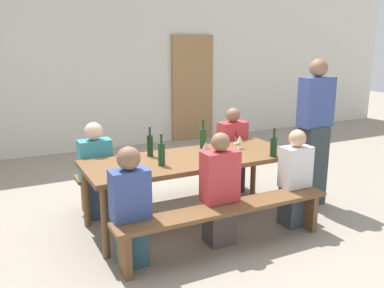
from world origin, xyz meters
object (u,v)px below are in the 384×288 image
Objects in this scene: seated_guest_near_0 at (130,209)px; seated_guest_far_0 at (96,173)px; bench_far at (166,172)px; seated_guest_far_1 at (232,153)px; wine_bottle_1 at (203,138)px; wine_glass_1 at (240,139)px; tasting_table at (192,163)px; seated_guest_near_1 at (220,192)px; standing_host at (314,136)px; seated_guest_near_2 at (295,181)px; wine_bottle_3 at (150,145)px; bench_near at (227,215)px; wine_glass_2 at (205,146)px; wine_bottle_0 at (162,154)px; wooden_door at (193,88)px; wine_bottle_2 at (274,146)px; wine_glass_0 at (236,134)px.

seated_guest_far_0 is at bearing 0.59° from seated_guest_near_0.
seated_guest_far_1 is (0.90, -0.15, 0.18)m from bench_far.
wine_bottle_1 is 0.44m from wine_glass_1.
tasting_table is 2.06× the size of seated_guest_far_1.
bench_far is 1.64m from seated_guest_near_0.
seated_guest_near_1 is (-0.67, -0.68, -0.32)m from wine_glass_1.
standing_host reaches higher than seated_guest_near_0.
seated_guest_near_2 is (0.95, -0.60, -0.17)m from tasting_table.
wine_bottle_3 is 0.28× the size of seated_guest_far_1.
seated_guest_near_0 reaches higher than wine_glass_1.
bench_far is 6.67× the size of wine_bottle_1.
standing_host reaches higher than seated_guest_far_0.
wine_bottle_1 reaches higher than bench_near.
bench_near is 0.93m from wine_glass_2.
seated_guest_near_0 is at bearing 9.39° from standing_host.
seated_guest_near_1 reaches higher than wine_bottle_0.
wooden_door is 1.94× the size of seated_guest_near_2.
wine_bottle_2 is at bearing 29.50° from seated_guest_near_2.
wine_glass_1 is at bearing -17.17° from standing_host.
wine_bottle_3 is at bearing 25.27° from seated_guest_near_1.
seated_guest_far_0 is (-0.93, 0.60, -0.15)m from tasting_table.
bench_near is at bearing 19.69° from standing_host.
bench_near is at bearing -90.00° from bench_far.
wine_glass_0 reaches higher than wine_glass_2.
seated_guest_near_0 is 1.87m from seated_guest_near_2.
seated_guest_far_0 reaches higher than wine_bottle_2.
seated_guest_near_0 is (-0.91, -0.60, -0.15)m from tasting_table.
wine_glass_2 is 0.08× the size of standing_host.
wine_bottle_0 is at bearing -60.95° from seated_guest_far_1.
wine_bottle_3 is at bearing 57.78° from seated_guest_near_2.
wine_bottle_1 is 0.46m from wine_glass_0.
wine_glass_2 is at bearing -8.75° from standing_host.
bench_near is 6.67× the size of wine_bottle_1.
seated_guest_far_1 reaches higher than bench_far.
wine_glass_2 reaches higher than bench_near.
standing_host reaches higher than wine_glass_2.
wine_bottle_3 is (-0.69, -0.05, 0.00)m from wine_bottle_1.
wine_bottle_0 and wine_bottle_3 have the same top height.
seated_guest_near_1 reaches higher than bench_near.
seated_guest_near_0 is (-1.10, -0.62, -0.32)m from wine_glass_2.
wine_bottle_1 is at bearing -21.22° from standing_host.
tasting_table is 15.01× the size of wine_glass_1.
bench_far is at bearing 64.76° from wine_bottle_0.
tasting_table is 0.81m from bench_near.
wine_bottle_0 is 1.26m from wine_bottle_2.
seated_guest_far_1 is (0.89, 1.20, 0.00)m from seated_guest_near_1.
wine_glass_2 is 0.14× the size of seated_guest_near_2.
seated_guest_far_1 is at bearing 2.65° from seated_guest_near_2.
wine_bottle_1 is 1.36m from standing_host.
wine_glass_1 is at bearing -44.30° from seated_guest_near_1.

